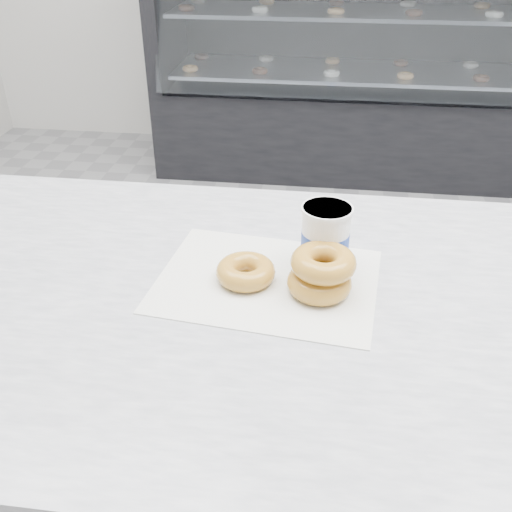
{
  "coord_description": "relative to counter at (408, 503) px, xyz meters",
  "views": [
    {
      "loc": [
        -0.2,
        -1.29,
        1.41
      ],
      "look_at": [
        -0.3,
        -0.52,
        0.93
      ],
      "focal_mm": 40.0,
      "sensor_mm": 36.0,
      "label": 1
    }
  ],
  "objects": [
    {
      "name": "ground",
      "position": [
        0.0,
        0.6,
        -0.45
      ],
      "size": [
        5.0,
        5.0,
        0.0
      ],
      "primitive_type": "plane",
      "color": "gray",
      "rests_on": "ground"
    },
    {
      "name": "counter",
      "position": [
        0.0,
        0.0,
        0.0
      ],
      "size": [
        3.06,
        0.76,
        0.9
      ],
      "color": "#333335",
      "rests_on": "ground"
    },
    {
      "name": "display_case",
      "position": [
        0.0,
        2.72,
        0.04
      ],
      "size": [
        2.4,
        0.74,
        1.25
      ],
      "color": "black",
      "rests_on": "ground"
    },
    {
      "name": "wax_paper",
      "position": [
        -0.28,
        0.05,
        0.45
      ],
      "size": [
        0.37,
        0.3,
        0.0
      ],
      "primitive_type": "cube",
      "rotation": [
        0.0,
        0.0,
        -0.11
      ],
      "color": "silver",
      "rests_on": "counter"
    },
    {
      "name": "donut_single",
      "position": [
        -0.31,
        0.04,
        0.47
      ],
      "size": [
        0.12,
        0.12,
        0.03
      ],
      "primitive_type": "torus",
      "rotation": [
        0.0,
        0.0,
        -0.34
      ],
      "color": "#B59231",
      "rests_on": "wax_paper"
    },
    {
      "name": "donut_stack",
      "position": [
        -0.19,
        0.03,
        0.48
      ],
      "size": [
        0.13,
        0.13,
        0.07
      ],
      "color": "#B59231",
      "rests_on": "wax_paper"
    },
    {
      "name": "coffee_cup",
      "position": [
        -0.19,
        0.1,
        0.5
      ],
      "size": [
        0.09,
        0.09,
        0.11
      ],
      "rotation": [
        0.0,
        0.0,
        0.13
      ],
      "color": "white",
      "rests_on": "counter"
    }
  ]
}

